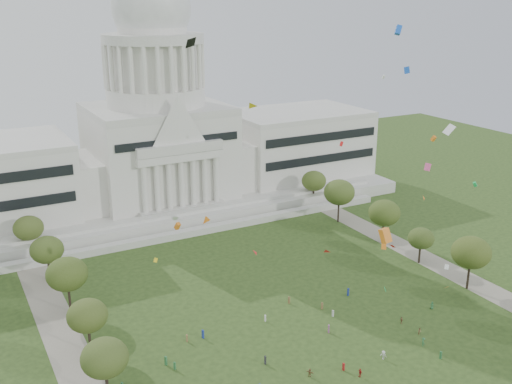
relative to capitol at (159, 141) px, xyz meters
name	(u,v)px	position (x,y,z in m)	size (l,w,h in m)	color
ground	(370,378)	(0.00, -113.59, -22.30)	(400.00, 400.00, 0.00)	#2B421A
capitol	(159,141)	(0.00, 0.00, 0.00)	(160.00, 64.50, 91.30)	beige
path_left	(76,367)	(-48.00, -83.59, -22.28)	(8.00, 160.00, 0.04)	gray
path_right	(441,266)	(48.00, -83.59, -22.28)	(8.00, 160.00, 0.04)	gray
row_tree_l_2	(105,358)	(-45.04, -96.29, -13.79)	(8.42, 8.42, 11.97)	black
row_tree_r_2	(471,252)	(44.17, -96.15, -12.64)	(9.55, 9.55, 13.58)	black
row_tree_l_3	(87,316)	(-44.09, -79.67, -14.09)	(8.12, 8.12, 11.55)	black
row_tree_r_3	(421,238)	(44.40, -79.10, -15.21)	(7.01, 7.01, 9.98)	black
row_tree_l_4	(67,274)	(-44.08, -61.17, -12.90)	(9.29, 9.29, 13.21)	black
row_tree_r_4	(384,213)	(44.76, -63.55, -13.01)	(9.19, 9.19, 13.06)	black
row_tree_l_5	(47,250)	(-45.22, -42.58, -13.88)	(8.33, 8.33, 11.85)	black
row_tree_r_5	(339,192)	(43.49, -43.40, -12.37)	(9.82, 9.82, 13.96)	black
row_tree_l_6	(28,228)	(-46.87, -24.45, -14.02)	(8.19, 8.19, 11.64)	black
row_tree_r_6	(314,181)	(45.96, -25.46, -13.79)	(8.42, 8.42, 11.97)	black
person_0	(432,305)	(29.27, -99.56, -21.39)	(0.89, 0.58, 1.81)	#33723F
person_2	(420,331)	(19.07, -106.47, -21.51)	(0.76, 0.47, 1.57)	olive
person_3	(383,355)	(6.23, -109.98, -21.36)	(1.21, 0.62, 1.87)	silver
person_4	(360,373)	(-1.42, -112.36, -21.40)	(1.04, 0.57, 1.78)	#B21E1E
person_5	(310,373)	(-9.72, -107.79, -21.47)	(1.53, 0.61, 1.65)	olive
person_9	(423,342)	(16.56, -110.17, -21.35)	(1.22, 0.63, 1.89)	#33723F
person_10	(402,320)	(18.67, -101.23, -21.47)	(0.97, 0.53, 1.66)	olive
distant_crowd	(268,355)	(-13.91, -99.03, -21.45)	(58.75, 37.08, 1.92)	silver
kite_swarm	(386,204)	(4.70, -109.45, 10.32)	(86.98, 103.85, 61.86)	white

